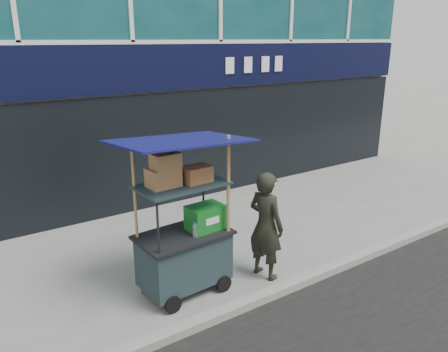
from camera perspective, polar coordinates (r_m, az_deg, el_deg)
ground at (r=6.44m, az=4.12°, el=-15.05°), size 80.00×80.00×0.00m
curb at (r=6.28m, az=5.30°, el=-15.38°), size 80.00×0.18×0.12m
vendor_cart at (r=6.14m, az=-5.13°, el=-8.18°), size 1.77×1.30×2.30m
vendor_man at (r=6.52m, az=5.48°, el=-6.44°), size 0.51×0.67×1.65m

